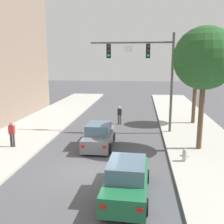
# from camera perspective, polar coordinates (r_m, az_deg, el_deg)

# --- Properties ---
(ground_plane) EXTENTS (120.00, 120.00, 0.00)m
(ground_plane) POSITION_cam_1_polar(r_m,az_deg,el_deg) (13.67, -3.97, -13.01)
(ground_plane) COLOR #4C4C51
(traffic_signal_mast) EXTENTS (6.29, 0.38, 7.50)m
(traffic_signal_mast) POSITION_cam_1_polar(r_m,az_deg,el_deg) (20.00, 8.18, 10.35)
(traffic_signal_mast) COLOR #514C47
(traffic_signal_mast) RESTS_ON sidewalk_right
(car_lead_grey) EXTENTS (1.86, 4.25, 1.60)m
(car_lead_grey) POSITION_cam_1_polar(r_m,az_deg,el_deg) (17.17, -2.85, -5.30)
(car_lead_grey) COLOR slate
(car_lead_grey) RESTS_ON ground
(car_following_green) EXTENTS (1.95, 4.29, 1.60)m
(car_following_green) POSITION_cam_1_polar(r_m,az_deg,el_deg) (11.16, 3.31, -14.76)
(car_following_green) COLOR #1E663D
(car_following_green) RESTS_ON ground
(pedestrian_sidewalk_left_walker) EXTENTS (0.36, 0.22, 1.64)m
(pedestrian_sidewalk_left_walker) POSITION_cam_1_polar(r_m,az_deg,el_deg) (17.77, -21.25, -4.35)
(pedestrian_sidewalk_left_walker) COLOR #333338
(pedestrian_sidewalk_left_walker) RESTS_ON sidewalk_left
(pedestrian_crossing_road) EXTENTS (0.36, 0.22, 1.64)m
(pedestrian_crossing_road) POSITION_cam_1_polar(r_m,az_deg,el_deg) (22.99, 1.68, -0.52)
(pedestrian_crossing_road) COLOR brown
(pedestrian_crossing_road) RESTS_ON ground
(fire_hydrant) EXTENTS (0.48, 0.24, 0.72)m
(fire_hydrant) POSITION_cam_1_polar(r_m,az_deg,el_deg) (14.98, 15.76, -9.12)
(fire_hydrant) COLOR #B2B2B7
(fire_hydrant) RESTS_ON sidewalk_right
(street_tree_nearest) EXTENTS (3.75, 3.75, 7.48)m
(street_tree_nearest) POSITION_cam_1_polar(r_m,az_deg,el_deg) (16.54, 19.81, 11.02)
(street_tree_nearest) COLOR brown
(street_tree_nearest) RESTS_ON sidewalk_right
(street_tree_second) EXTENTS (2.90, 2.90, 6.05)m
(street_tree_second) POSITION_cam_1_polar(r_m,az_deg,el_deg) (23.61, 18.08, 8.55)
(street_tree_second) COLOR brown
(street_tree_second) RESTS_ON sidewalk_right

